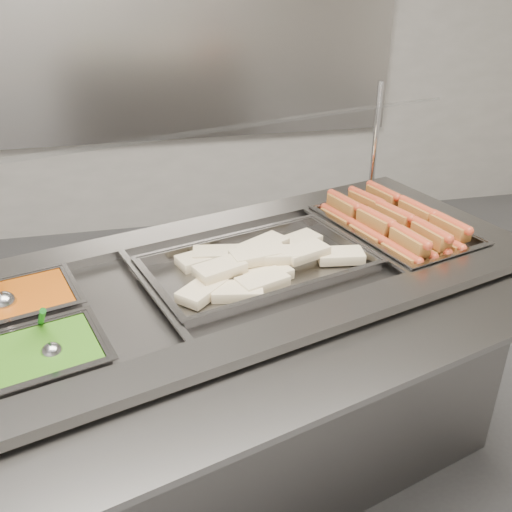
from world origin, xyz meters
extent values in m
cube|color=#A49F9A|center=(0.00, 2.45, 1.20)|extent=(3.00, 0.04, 1.20)
cube|color=slate|center=(0.15, 0.35, 0.39)|extent=(1.76, 1.12, 0.79)
cube|color=gray|center=(0.24, 0.05, 0.80)|extent=(1.67, 0.61, 0.03)
cube|color=gray|center=(0.06, 0.66, 0.80)|extent=(1.67, 0.61, 0.03)
cube|color=gray|center=(0.91, 0.58, 0.80)|extent=(0.26, 0.53, 0.03)
cube|color=black|center=(0.15, 0.35, 0.70)|extent=(1.56, 0.92, 0.02)
cube|color=gray|center=(0.52, 0.47, 0.81)|extent=(0.17, 0.50, 0.01)
cube|color=gray|center=(-0.11, 0.27, 0.81)|extent=(0.17, 0.50, 0.01)
cube|color=gray|center=(0.28, -0.09, 0.77)|extent=(1.63, 0.69, 0.02)
cylinder|color=silver|center=(0.74, 0.84, 1.02)|extent=(0.02, 0.02, 0.40)
cube|color=silver|center=(0.09, 0.53, 1.16)|extent=(1.51, 0.69, 0.08)
cube|color=#BF4E0A|center=(-0.45, 0.31, 0.78)|extent=(0.30, 0.26, 0.08)
cube|color=#1B6A10|center=(-0.37, 0.06, 0.78)|extent=(0.30, 0.26, 0.08)
cube|color=brown|center=(0.63, 0.33, 0.80)|extent=(0.08, 0.14, 0.05)
cylinder|color=#D14A25|center=(0.63, 0.33, 0.82)|extent=(0.07, 0.15, 0.03)
cube|color=brown|center=(0.58, 0.49, 0.80)|extent=(0.08, 0.14, 0.05)
cylinder|color=#D14A25|center=(0.58, 0.49, 0.82)|extent=(0.07, 0.15, 0.03)
cube|color=brown|center=(0.54, 0.64, 0.80)|extent=(0.09, 0.14, 0.05)
cylinder|color=#D14A25|center=(0.54, 0.64, 0.82)|extent=(0.07, 0.15, 0.03)
cube|color=brown|center=(0.68, 0.35, 0.80)|extent=(0.09, 0.14, 0.05)
cylinder|color=#D14A25|center=(0.68, 0.35, 0.82)|extent=(0.07, 0.15, 0.03)
cube|color=brown|center=(0.64, 0.50, 0.80)|extent=(0.08, 0.14, 0.05)
cylinder|color=#D14A25|center=(0.64, 0.50, 0.82)|extent=(0.07, 0.15, 0.03)
cube|color=brown|center=(0.59, 0.65, 0.80)|extent=(0.08, 0.14, 0.05)
cylinder|color=#D14A25|center=(0.59, 0.65, 0.82)|extent=(0.07, 0.15, 0.03)
cube|color=brown|center=(0.74, 0.37, 0.80)|extent=(0.09, 0.14, 0.05)
cylinder|color=#D14A25|center=(0.74, 0.37, 0.82)|extent=(0.07, 0.15, 0.03)
cube|color=brown|center=(0.69, 0.52, 0.80)|extent=(0.08, 0.14, 0.05)
cylinder|color=#D14A25|center=(0.69, 0.52, 0.82)|extent=(0.07, 0.15, 0.03)
cube|color=brown|center=(0.65, 0.67, 0.80)|extent=(0.09, 0.14, 0.05)
cylinder|color=#D14A25|center=(0.65, 0.67, 0.82)|extent=(0.07, 0.15, 0.03)
cube|color=brown|center=(0.79, 0.38, 0.80)|extent=(0.09, 0.14, 0.05)
cylinder|color=#D14A25|center=(0.79, 0.38, 0.82)|extent=(0.07, 0.15, 0.03)
cube|color=brown|center=(0.75, 0.53, 0.80)|extent=(0.09, 0.14, 0.05)
cylinder|color=#D14A25|center=(0.75, 0.53, 0.82)|extent=(0.07, 0.15, 0.03)
cube|color=brown|center=(0.70, 0.69, 0.80)|extent=(0.08, 0.14, 0.05)
cylinder|color=#D14A25|center=(0.70, 0.69, 0.82)|extent=(0.07, 0.15, 0.03)
cube|color=brown|center=(0.65, 0.34, 0.85)|extent=(0.08, 0.14, 0.05)
cylinder|color=#D14A25|center=(0.65, 0.34, 0.87)|extent=(0.06, 0.15, 0.03)
cube|color=brown|center=(0.61, 0.50, 0.85)|extent=(0.09, 0.14, 0.05)
cylinder|color=#D14A25|center=(0.61, 0.50, 0.87)|extent=(0.07, 0.15, 0.03)
cube|color=brown|center=(0.56, 0.65, 0.85)|extent=(0.08, 0.14, 0.05)
cylinder|color=#D14A25|center=(0.56, 0.65, 0.87)|extent=(0.07, 0.15, 0.03)
cube|color=brown|center=(0.74, 0.36, 0.85)|extent=(0.08, 0.14, 0.05)
cylinder|color=#D14A25|center=(0.74, 0.36, 0.87)|extent=(0.06, 0.15, 0.03)
cube|color=brown|center=(0.69, 0.52, 0.85)|extent=(0.09, 0.14, 0.05)
cylinder|color=#D14A25|center=(0.69, 0.52, 0.87)|extent=(0.08, 0.15, 0.03)
cube|color=brown|center=(0.65, 0.66, 0.85)|extent=(0.09, 0.14, 0.05)
cylinder|color=#D14A25|center=(0.65, 0.66, 0.87)|extent=(0.08, 0.15, 0.03)
cube|color=brown|center=(0.82, 0.40, 0.85)|extent=(0.08, 0.14, 0.05)
cylinder|color=#D14A25|center=(0.82, 0.40, 0.87)|extent=(0.07, 0.15, 0.03)
cube|color=brown|center=(0.78, 0.54, 0.85)|extent=(0.08, 0.14, 0.05)
cylinder|color=#D14A25|center=(0.78, 0.54, 0.87)|extent=(0.07, 0.15, 0.03)
cube|color=brown|center=(0.73, 0.70, 0.85)|extent=(0.08, 0.14, 0.05)
cylinder|color=#D14A25|center=(0.73, 0.70, 0.87)|extent=(0.07, 0.15, 0.03)
cube|color=beige|center=(0.36, 0.49, 0.80)|extent=(0.16, 0.13, 0.03)
cube|color=beige|center=(0.04, 0.44, 0.80)|extent=(0.15, 0.12, 0.03)
cube|color=beige|center=(0.45, 0.36, 0.81)|extent=(0.14, 0.09, 0.03)
cube|color=beige|center=(0.19, 0.26, 0.81)|extent=(0.15, 0.12, 0.03)
cube|color=beige|center=(0.11, 0.23, 0.80)|extent=(0.15, 0.10, 0.03)
cube|color=beige|center=(0.09, 0.45, 0.81)|extent=(0.15, 0.10, 0.03)
cube|color=beige|center=(0.21, 0.30, 0.81)|extent=(0.15, 0.12, 0.03)
cube|color=beige|center=(0.02, 0.25, 0.81)|extent=(0.15, 0.15, 0.03)
cube|color=beige|center=(0.19, 0.36, 0.84)|extent=(0.15, 0.10, 0.03)
cube|color=beige|center=(0.21, 0.38, 0.84)|extent=(0.15, 0.10, 0.03)
cube|color=beige|center=(0.08, 0.31, 0.84)|extent=(0.16, 0.12, 0.03)
cube|color=beige|center=(0.25, 0.36, 0.83)|extent=(0.14, 0.09, 0.03)
cube|color=beige|center=(0.23, 0.43, 0.83)|extent=(0.16, 0.14, 0.03)
cube|color=beige|center=(0.34, 0.36, 0.83)|extent=(0.15, 0.12, 0.03)
sphere|color=#AAABAF|center=(-0.48, 0.28, 0.82)|extent=(0.06, 0.06, 0.06)
sphere|color=#AAABAF|center=(-0.34, 0.05, 0.81)|extent=(0.05, 0.05, 0.05)
cylinder|color=#136F18|center=(-0.36, 0.12, 0.87)|extent=(0.05, 0.12, 0.11)
camera|label=1|loc=(-0.12, -1.05, 1.59)|focal=40.00mm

